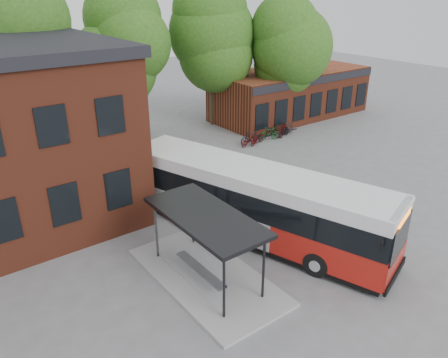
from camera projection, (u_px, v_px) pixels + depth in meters
ground at (272, 232)px, 20.80m from camera, size 100.00×100.00×0.00m
shop_row at (290, 93)px, 38.42m from camera, size 14.00×6.20×4.00m
bus_shelter at (206, 247)px, 17.00m from camera, size 3.60×7.00×2.90m
bike_rail at (273, 137)px, 33.10m from camera, size 5.20×0.10×0.38m
tree_0 at (28, 78)px, 26.92m from camera, size 7.92×7.92×11.00m
tree_1 at (126, 69)px, 31.61m from camera, size 7.92×7.92×10.40m
tree_2 at (212, 57)px, 34.60m from camera, size 7.92×7.92×11.00m
tree_3 at (292, 68)px, 34.78m from camera, size 7.04×7.04×9.28m
city_bus at (253, 203)px, 19.91m from camera, size 6.71×13.38×3.34m
bicycle_0 at (249, 140)px, 31.62m from camera, size 1.69×0.76×0.86m
bicycle_1 at (251, 138)px, 31.88m from camera, size 1.79×0.74×1.04m
bicycle_2 at (257, 138)px, 31.99m from camera, size 1.82×1.11×0.90m
bicycle_3 at (269, 134)px, 32.83m from camera, size 1.76×1.09×1.02m
bicycle_4 at (278, 129)px, 33.97m from camera, size 1.91×1.33×0.95m
bicycle_5 at (283, 130)px, 33.58m from camera, size 1.71×1.03×0.99m
bicycle_6 at (284, 131)px, 33.63m from camera, size 1.63×1.01×0.81m
bicycle_7 at (288, 128)px, 34.15m from camera, size 1.58×0.75×0.91m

